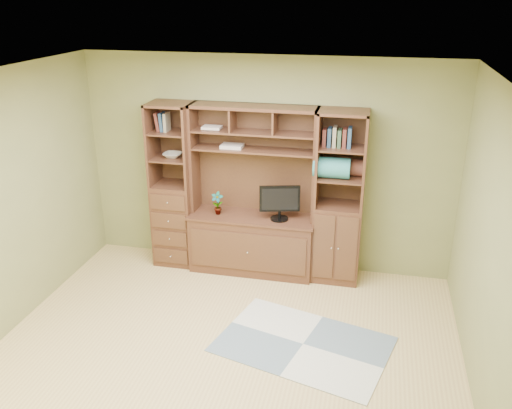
% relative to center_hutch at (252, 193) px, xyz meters
% --- Properties ---
extents(room, '(4.60, 4.10, 2.64)m').
position_rel_center_hutch_xyz_m(room, '(0.12, -1.73, 0.28)').
color(room, tan).
rests_on(room, ground).
extents(center_hutch, '(1.54, 0.53, 2.05)m').
position_rel_center_hutch_xyz_m(center_hutch, '(0.00, 0.00, 0.00)').
color(center_hutch, '#4C2A1A').
rests_on(center_hutch, ground).
extents(left_tower, '(0.50, 0.45, 2.05)m').
position_rel_center_hutch_xyz_m(left_tower, '(-1.00, 0.04, 0.00)').
color(left_tower, '#4C2A1A').
rests_on(left_tower, ground).
extents(right_tower, '(0.55, 0.45, 2.05)m').
position_rel_center_hutch_xyz_m(right_tower, '(1.02, 0.04, 0.00)').
color(right_tower, '#4C2A1A').
rests_on(right_tower, ground).
extents(rug, '(1.85, 1.47, 0.01)m').
position_rel_center_hutch_xyz_m(rug, '(0.84, -1.41, -1.02)').
color(rug, '#A2A8A8').
rests_on(rug, ground).
extents(monitor, '(0.52, 0.33, 0.58)m').
position_rel_center_hutch_xyz_m(monitor, '(0.34, -0.03, -0.00)').
color(monitor, black).
rests_on(monitor, center_hutch).
extents(orchid, '(0.15, 0.10, 0.28)m').
position_rel_center_hutch_xyz_m(orchid, '(-0.42, -0.03, -0.15)').
color(orchid, '#A35C37').
rests_on(orchid, center_hutch).
extents(magazines, '(0.26, 0.19, 0.04)m').
position_rel_center_hutch_xyz_m(magazines, '(-0.26, 0.09, 0.54)').
color(magazines, beige).
rests_on(magazines, center_hutch).
extents(bowl, '(0.22, 0.22, 0.06)m').
position_rel_center_hutch_xyz_m(bowl, '(-0.99, 0.04, 0.39)').
color(bowl, beige).
rests_on(bowl, left_tower).
extents(blanket_teal, '(0.41, 0.24, 0.24)m').
position_rel_center_hutch_xyz_m(blanket_teal, '(0.93, -0.01, 0.38)').
color(blanket_teal, teal).
rests_on(blanket_teal, right_tower).
extents(blanket_red, '(0.34, 0.19, 0.19)m').
position_rel_center_hutch_xyz_m(blanket_red, '(1.12, 0.12, 0.36)').
color(blanket_red, brown).
rests_on(blanket_red, right_tower).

